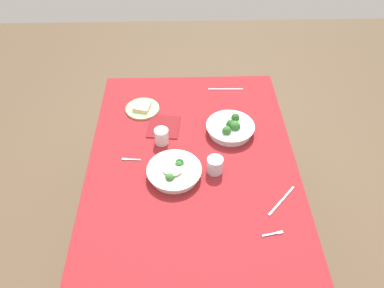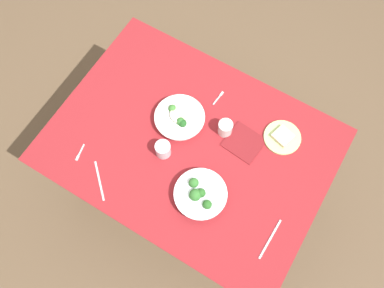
{
  "view_description": "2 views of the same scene",
  "coord_description": "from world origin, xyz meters",
  "views": [
    {
      "loc": [
        -1.37,
        0.04,
        2.18
      ],
      "look_at": [
        0.07,
        -0.0,
        0.77
      ],
      "focal_mm": 35.76,
      "sensor_mm": 36.0,
      "label": 1
    },
    {
      "loc": [
        0.44,
        -0.72,
        2.79
      ],
      "look_at": [
        0.01,
        -0.0,
        0.77
      ],
      "focal_mm": 39.27,
      "sensor_mm": 36.0,
      "label": 2
    }
  ],
  "objects": [
    {
      "name": "water_glass_center",
      "position": [
        -0.1,
        -0.11,
        0.78
      ],
      "size": [
        0.08,
        0.08,
        0.08
      ],
      "primitive_type": "cylinder",
      "color": "silver",
      "rests_on": "dining_table"
    },
    {
      "name": "table_knife_right",
      "position": [
        0.59,
        -0.23,
        0.74
      ],
      "size": [
        0.02,
        0.22,
        0.0
      ],
      "primitive_type": "cube",
      "rotation": [
        0.0,
        0.0,
        1.54
      ],
      "color": "#B7B7BC",
      "rests_on": "dining_table"
    },
    {
      "name": "ground_plane",
      "position": [
        0.0,
        0.0,
        0.0
      ],
      "size": [
        6.0,
        6.0,
        0.0
      ],
      "primitive_type": "plane",
      "color": "brown"
    },
    {
      "name": "broccoli_bowl_far",
      "position": [
        -0.12,
        0.09,
        0.77
      ],
      "size": [
        0.27,
        0.27,
        0.07
      ],
      "color": "white",
      "rests_on": "dining_table"
    },
    {
      "name": "fork_by_far_bowl",
      "position": [
        -0.01,
        0.32,
        0.74
      ],
      "size": [
        0.02,
        0.1,
        0.0
      ],
      "rotation": [
        0.0,
        0.0,
        1.49
      ],
      "color": "#B7B7BC",
      "rests_on": "dining_table"
    },
    {
      "name": "table_knife_left",
      "position": [
        -0.29,
        -0.41,
        0.74
      ],
      "size": [
        0.17,
        0.15,
        0.0
      ],
      "primitive_type": "cube",
      "rotation": [
        0.0,
        0.0,
        2.4
      ],
      "color": "#B7B7BC",
      "rests_on": "dining_table"
    },
    {
      "name": "broccoli_bowl_near",
      "position": [
        0.19,
        -0.22,
        0.77
      ],
      "size": [
        0.27,
        0.27,
        0.09
      ],
      "color": "white",
      "rests_on": "dining_table"
    },
    {
      "name": "bread_side_plate",
      "position": [
        0.4,
        0.28,
        0.75
      ],
      "size": [
        0.2,
        0.2,
        0.04
      ],
      "color": "#B7D684",
      "rests_on": "dining_table"
    },
    {
      "name": "dining_table",
      "position": [
        0.0,
        0.0,
        0.64
      ],
      "size": [
        1.45,
        1.07,
        0.74
      ],
      "color": "maroon",
      "rests_on": "ground_plane"
    },
    {
      "name": "napkin_folded_upper",
      "position": [
        0.24,
        0.15,
        0.74
      ],
      "size": [
        0.2,
        0.19,
        0.01
      ],
      "primitive_type": "cube",
      "rotation": [
        0.0,
        0.0,
        -0.1
      ],
      "color": "maroon",
      "rests_on": "dining_table"
    },
    {
      "name": "water_glass_side",
      "position": [
        0.12,
        0.16,
        0.78
      ],
      "size": [
        0.08,
        0.08,
        0.09
      ],
      "primitive_type": "cylinder",
      "color": "silver",
      "rests_on": "dining_table"
    },
    {
      "name": "fork_by_near_bowl",
      "position": [
        -0.47,
        -0.34,
        0.74
      ],
      "size": [
        0.03,
        0.1,
        0.0
      ],
      "rotation": [
        0.0,
        0.0,
        4.91
      ],
      "color": "#B7B7BC",
      "rests_on": "dining_table"
    }
  ]
}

